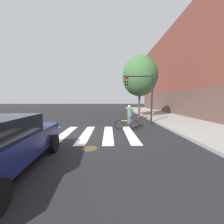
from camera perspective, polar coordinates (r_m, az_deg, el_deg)
ground_plane at (r=8.15m, az=-11.67°, el=-9.33°), size 120.00×120.00×0.00m
crosswalk_stripes at (r=8.27m, az=-15.43°, el=-9.17°), size 7.05×4.15×0.01m
manhole_cover at (r=5.83m, az=-9.60°, el=-15.29°), size 0.64×0.64×0.01m
cyclist at (r=9.05m, az=7.25°, el=-2.36°), size 1.69×0.41×1.69m
traffic_light_near at (r=11.49m, az=12.95°, el=9.25°), size 2.47×0.28×4.20m
fire_hydrant at (r=16.31m, az=16.90°, el=-0.24°), size 0.33×0.22×0.78m
street_tree_near at (r=15.60m, az=11.94°, el=14.89°), size 3.89×3.89×6.91m
corner_building at (r=26.76m, az=39.85°, el=13.14°), size 16.81×24.64×12.59m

